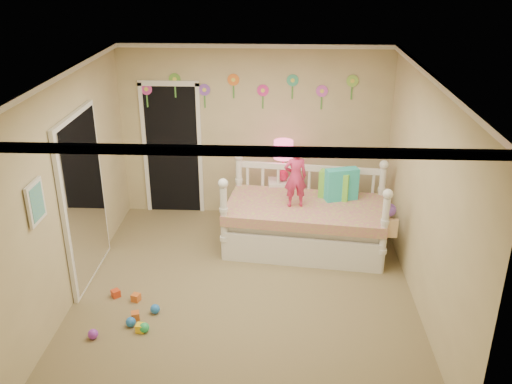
{
  "coord_description": "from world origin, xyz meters",
  "views": [
    {
      "loc": [
        0.39,
        -5.68,
        3.78
      ],
      "look_at": [
        0.1,
        0.6,
        1.05
      ],
      "focal_mm": 38.96,
      "sensor_mm": 36.0,
      "label": 1
    }
  ],
  "objects_px": {
    "table_lamp": "(283,154)",
    "nightstand": "(282,202)",
    "child": "(295,177)",
    "daybed": "(306,209)"
  },
  "relations": [
    {
      "from": "nightstand",
      "to": "table_lamp",
      "type": "relative_size",
      "value": 1.13
    },
    {
      "from": "child",
      "to": "table_lamp",
      "type": "xyz_separation_m",
      "value": [
        -0.16,
        0.78,
        0.03
      ]
    },
    {
      "from": "daybed",
      "to": "table_lamp",
      "type": "relative_size",
      "value": 3.52
    },
    {
      "from": "daybed",
      "to": "child",
      "type": "bearing_deg",
      "value": -151.32
    },
    {
      "from": "table_lamp",
      "to": "child",
      "type": "bearing_deg",
      "value": -78.32
    },
    {
      "from": "daybed",
      "to": "child",
      "type": "distance_m",
      "value": 0.51
    },
    {
      "from": "daybed",
      "to": "table_lamp",
      "type": "distance_m",
      "value": 0.94
    },
    {
      "from": "table_lamp",
      "to": "nightstand",
      "type": "bearing_deg",
      "value": -90.0
    },
    {
      "from": "daybed",
      "to": "child",
      "type": "xyz_separation_m",
      "value": [
        -0.15,
        -0.06,
        0.49
      ]
    },
    {
      "from": "daybed",
      "to": "nightstand",
      "type": "distance_m",
      "value": 0.82
    }
  ]
}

